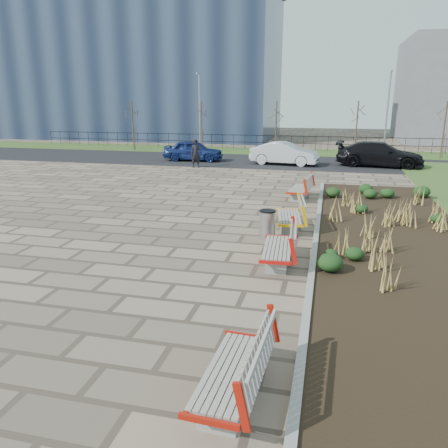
% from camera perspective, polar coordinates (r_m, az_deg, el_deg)
% --- Properties ---
extents(ground, '(120.00, 120.00, 0.00)m').
position_cam_1_polar(ground, '(9.95, -12.69, -9.09)').
color(ground, '#836F5A').
rests_on(ground, ground).
extents(planting_bed, '(4.50, 18.00, 0.10)m').
position_cam_1_polar(planting_bed, '(13.83, 21.60, -2.43)').
color(planting_bed, black).
rests_on(planting_bed, ground).
extents(planting_curb, '(0.16, 18.00, 0.15)m').
position_cam_1_polar(planting_curb, '(13.66, 11.92, -1.73)').
color(planting_curb, gray).
rests_on(planting_curb, ground).
extents(grass_verge_far, '(80.00, 5.00, 0.04)m').
position_cam_1_polar(grass_verge_far, '(36.51, 6.98, 9.37)').
color(grass_verge_far, '#33511E').
rests_on(grass_verge_far, ground).
extents(road, '(80.00, 7.00, 0.02)m').
position_cam_1_polar(road, '(30.60, 5.64, 8.13)').
color(road, black).
rests_on(road, ground).
extents(bench_a, '(1.01, 2.14, 1.00)m').
position_cam_1_polar(bench_a, '(6.49, 0.99, -18.23)').
color(bench_a, '#B0180B').
rests_on(bench_a, ground).
extents(bench_b, '(1.04, 2.15, 1.00)m').
position_cam_1_polar(bench_b, '(11.39, 7.00, -2.83)').
color(bench_b, red).
rests_on(bench_b, ground).
extents(bench_c, '(1.18, 2.20, 1.00)m').
position_cam_1_polar(bench_c, '(14.49, 8.51, 1.21)').
color(bench_c, yellow).
rests_on(bench_c, ground).
extents(bench_d, '(1.11, 2.18, 1.00)m').
position_cam_1_polar(bench_d, '(19.17, 9.85, 4.77)').
color(bench_d, '#AD220B').
rests_on(bench_d, ground).
extents(litter_bin, '(0.48, 0.48, 0.90)m').
position_cam_1_polar(litter_bin, '(13.37, 5.69, -0.16)').
color(litter_bin, '#B2B2B7').
rests_on(litter_bin, ground).
extents(pedestrian, '(0.75, 0.63, 1.76)m').
position_cam_1_polar(pedestrian, '(27.72, -3.69, 9.17)').
color(pedestrian, black).
rests_on(pedestrian, ground).
extents(car_blue, '(4.14, 1.76, 1.39)m').
position_cam_1_polar(car_blue, '(30.82, -4.01, 9.55)').
color(car_blue, navy).
rests_on(car_blue, road).
extents(car_silver, '(4.57, 2.11, 1.45)m').
position_cam_1_polar(car_silver, '(29.15, 7.90, 9.12)').
color(car_silver, silver).
rests_on(car_silver, road).
extents(car_black, '(5.59, 2.84, 1.55)m').
position_cam_1_polar(car_black, '(29.73, 19.65, 8.59)').
color(car_black, black).
rests_on(car_black, road).
extents(tree_a, '(1.40, 1.40, 4.00)m').
position_cam_1_polar(tree_a, '(38.18, -11.83, 12.49)').
color(tree_a, '#4C3D2D').
rests_on(tree_a, grass_verge_far).
extents(tree_b, '(1.40, 1.40, 4.00)m').
position_cam_1_polar(tree_b, '(36.06, -2.94, 12.61)').
color(tree_b, '#4C3D2D').
rests_on(tree_b, grass_verge_far).
extents(tree_c, '(1.40, 1.40, 4.00)m').
position_cam_1_polar(tree_c, '(34.85, 6.80, 12.40)').
color(tree_c, '#4C3D2D').
rests_on(tree_c, grass_verge_far).
extents(tree_d, '(1.40, 1.40, 4.00)m').
position_cam_1_polar(tree_d, '(34.65, 16.91, 11.82)').
color(tree_d, '#4C3D2D').
rests_on(tree_d, grass_verge_far).
extents(tree_e, '(1.40, 1.40, 4.00)m').
position_cam_1_polar(tree_e, '(35.48, 26.78, 10.90)').
color(tree_e, '#4C3D2D').
rests_on(tree_e, grass_verge_far).
extents(lamp_west, '(0.24, 0.60, 6.00)m').
position_cam_1_polar(lamp_west, '(35.53, -3.20, 14.17)').
color(lamp_west, gray).
rests_on(lamp_west, grass_verge_far).
extents(lamp_east, '(0.24, 0.60, 6.00)m').
position_cam_1_polar(lamp_east, '(34.27, 20.51, 13.15)').
color(lamp_east, gray).
rests_on(lamp_east, grass_verge_far).
extents(railing_fence, '(44.00, 0.10, 1.20)m').
position_cam_1_polar(railing_fence, '(37.93, 7.29, 10.54)').
color(railing_fence, black).
rests_on(railing_fence, grass_verge_far).
extents(building_glass, '(40.00, 14.00, 15.00)m').
position_cam_1_polar(building_glass, '(54.79, -15.91, 18.91)').
color(building_glass, '#192338').
rests_on(building_glass, ground).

